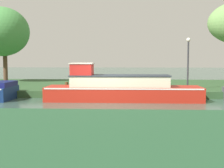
% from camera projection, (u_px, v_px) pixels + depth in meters
% --- Properties ---
extents(ground_plane, '(120.00, 120.00, 0.00)m').
position_uv_depth(ground_plane, '(103.00, 104.00, 15.48)').
color(ground_plane, '#3D5A4D').
extents(riverbank_far, '(72.00, 10.00, 0.40)m').
position_uv_depth(riverbank_far, '(111.00, 87.00, 22.43)').
color(riverbank_far, '#2F502C').
rests_on(riverbank_far, ground_plane).
extents(riverbank_near, '(72.00, 10.00, 0.40)m').
position_uv_depth(riverbank_near, '(70.00, 157.00, 6.50)').
color(riverbank_near, '#254E30').
rests_on(riverbank_near, ground_plane).
extents(red_barge, '(8.35, 1.96, 2.04)m').
position_uv_depth(red_barge, '(120.00, 89.00, 16.57)').
color(red_barge, '#B42416').
rests_on(red_barge, ground_plane).
extents(willow_tree_left, '(4.36, 4.31, 5.91)m').
position_uv_depth(willow_tree_left, '(1.00, 32.00, 24.11)').
color(willow_tree_left, brown).
rests_on(willow_tree_left, riverbank_far).
extents(lamp_post, '(0.24, 0.24, 3.10)m').
position_uv_depth(lamp_post, '(188.00, 58.00, 18.12)').
color(lamp_post, '#333338').
rests_on(lamp_post, riverbank_far).
extents(mooring_post_near, '(0.20, 0.20, 0.51)m').
position_uv_depth(mooring_post_near, '(67.00, 86.00, 17.86)').
color(mooring_post_near, '#4A3C1F').
rests_on(mooring_post_near, riverbank_far).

